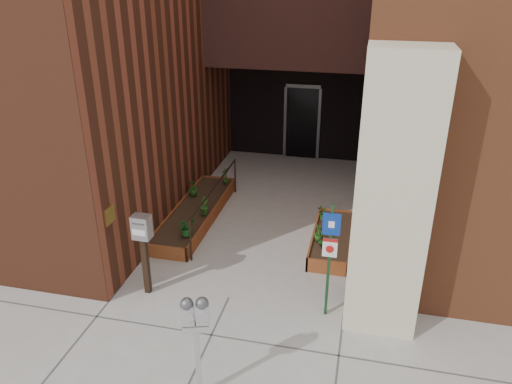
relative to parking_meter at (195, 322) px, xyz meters
The scene contains 14 objects.
ground 2.51m from the parking_meter, 95.66° to the left, with size 80.00×80.00×0.00m, color #9E9991.
planter_left 5.30m from the parking_meter, 109.92° to the left, with size 0.90×3.60×0.30m.
planter_right 4.72m from the parking_meter, 72.42° to the left, with size 0.80×2.20×0.30m.
handrail 5.01m from the parking_meter, 104.71° to the left, with size 0.04×3.34×0.90m.
parking_meter is the anchor object (origin of this frame).
sign_post 2.57m from the parking_meter, 54.78° to the left, with size 0.28×0.07×2.04m.
payment_dropbox 2.61m from the parking_meter, 129.49° to the left, with size 0.31×0.24×1.53m.
shrub_left_a 3.98m from the parking_meter, 112.68° to the left, with size 0.35×0.35×0.38m, color #195A1C.
shrub_left_b 4.87m from the parking_meter, 107.71° to the left, with size 0.22×0.22×0.39m, color #27601B.
shrub_left_c 5.88m from the parking_meter, 110.38° to the left, with size 0.22×0.22×0.39m, color #215117.
shrub_left_d 6.51m from the parking_meter, 103.10° to the left, with size 0.22×0.22×0.41m, color #2D611B.
shrub_right_a 4.23m from the parking_meter, 74.15° to the left, with size 0.19×0.19×0.33m, color #265618.
shrub_right_b 4.06m from the parking_meter, 72.27° to the left, with size 0.18×0.18×0.35m, color #1B4E16.
shrub_right_c 5.09m from the parking_meter, 76.94° to the left, with size 0.26×0.26×0.29m, color #275919.
Camera 1 is at (2.10, -6.88, 5.36)m, focal length 35.00 mm.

